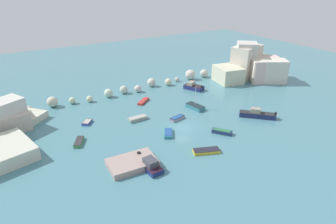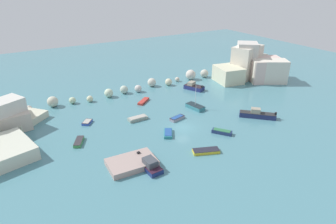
{
  "view_description": "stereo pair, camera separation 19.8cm",
  "coord_description": "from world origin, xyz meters",
  "px_view_note": "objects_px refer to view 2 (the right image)",
  "views": [
    {
      "loc": [
        -27.22,
        -39.83,
        25.65
      ],
      "look_at": [
        0.0,
        5.43,
        1.0
      ],
      "focal_mm": 31.42,
      "sensor_mm": 36.0,
      "label": 1
    },
    {
      "loc": [
        -27.05,
        -39.93,
        25.65
      ],
      "look_at": [
        0.0,
        5.43,
        1.0
      ],
      "focal_mm": 31.42,
      "sensor_mm": 36.0,
      "label": 2
    }
  ],
  "objects_px": {
    "moored_boat_10": "(79,142)",
    "moored_boat_9": "(143,101)",
    "moored_boat_2": "(87,122)",
    "moored_boat_4": "(177,118)",
    "stone_dock": "(132,163)",
    "moored_boat_1": "(195,107)",
    "moored_boat_0": "(148,164)",
    "moored_boat_5": "(222,132)",
    "moored_boat_6": "(257,114)",
    "moored_boat_8": "(194,87)",
    "moored_boat_11": "(168,133)",
    "moored_boat_7": "(206,151)",
    "moored_boat_3": "(138,118)"
  },
  "relations": [
    {
      "from": "moored_boat_0",
      "to": "moored_boat_10",
      "type": "xyz_separation_m",
      "value": [
        -6.87,
        12.09,
        -0.33
      ]
    },
    {
      "from": "moored_boat_0",
      "to": "moored_boat_3",
      "type": "distance_m",
      "value": 15.95
    },
    {
      "from": "moored_boat_1",
      "to": "moored_boat_2",
      "type": "relative_size",
      "value": 2.06
    },
    {
      "from": "moored_boat_1",
      "to": "moored_boat_3",
      "type": "height_order",
      "value": "moored_boat_1"
    },
    {
      "from": "moored_boat_0",
      "to": "moored_boat_5",
      "type": "bearing_deg",
      "value": 94.07
    },
    {
      "from": "moored_boat_7",
      "to": "moored_boat_11",
      "type": "xyz_separation_m",
      "value": [
        -2.21,
        8.04,
        -0.0
      ]
    },
    {
      "from": "moored_boat_4",
      "to": "stone_dock",
      "type": "bearing_deg",
      "value": -159.27
    },
    {
      "from": "moored_boat_7",
      "to": "moored_boat_11",
      "type": "bearing_deg",
      "value": -53.18
    },
    {
      "from": "moored_boat_7",
      "to": "moored_boat_11",
      "type": "relative_size",
      "value": 1.26
    },
    {
      "from": "moored_boat_1",
      "to": "moored_boat_2",
      "type": "distance_m",
      "value": 22.24
    },
    {
      "from": "stone_dock",
      "to": "moored_boat_9",
      "type": "xyz_separation_m",
      "value": [
        12.19,
        20.61,
        -0.22
      ]
    },
    {
      "from": "moored_boat_4",
      "to": "moored_boat_5",
      "type": "distance_m",
      "value": 9.63
    },
    {
      "from": "moored_boat_9",
      "to": "moored_boat_10",
      "type": "distance_m",
      "value": 19.99
    },
    {
      "from": "moored_boat_1",
      "to": "moored_boat_5",
      "type": "distance_m",
      "value": 11.51
    },
    {
      "from": "moored_boat_5",
      "to": "moored_boat_11",
      "type": "xyz_separation_m",
      "value": [
        -8.41,
        4.58,
        -0.08
      ]
    },
    {
      "from": "moored_boat_7",
      "to": "moored_boat_8",
      "type": "height_order",
      "value": "moored_boat_8"
    },
    {
      "from": "stone_dock",
      "to": "moored_boat_4",
      "type": "distance_m",
      "value": 16.9
    },
    {
      "from": "stone_dock",
      "to": "moored_boat_5",
      "type": "height_order",
      "value": "stone_dock"
    },
    {
      "from": "stone_dock",
      "to": "moored_boat_1",
      "type": "height_order",
      "value": "moored_boat_1"
    },
    {
      "from": "moored_boat_1",
      "to": "moored_boat_6",
      "type": "height_order",
      "value": "moored_boat_1"
    },
    {
      "from": "stone_dock",
      "to": "moored_boat_1",
      "type": "relative_size",
      "value": 1.32
    },
    {
      "from": "moored_boat_9",
      "to": "moored_boat_0",
      "type": "bearing_deg",
      "value": 26.54
    },
    {
      "from": "moored_boat_0",
      "to": "moored_boat_5",
      "type": "distance_m",
      "value": 16.12
    },
    {
      "from": "moored_boat_8",
      "to": "moored_boat_11",
      "type": "relative_size",
      "value": 1.47
    },
    {
      "from": "moored_boat_6",
      "to": "moored_boat_5",
      "type": "bearing_deg",
      "value": 52.43
    },
    {
      "from": "moored_boat_9",
      "to": "stone_dock",
      "type": "bearing_deg",
      "value": 20.75
    },
    {
      "from": "moored_boat_1",
      "to": "moored_boat_3",
      "type": "xyz_separation_m",
      "value": [
        -12.77,
        1.37,
        -0.11
      ]
    },
    {
      "from": "moored_boat_2",
      "to": "moored_boat_6",
      "type": "relative_size",
      "value": 0.43
    },
    {
      "from": "moored_boat_10",
      "to": "moored_boat_9",
      "type": "bearing_deg",
      "value": 147.88
    },
    {
      "from": "moored_boat_2",
      "to": "moored_boat_8",
      "type": "bearing_deg",
      "value": 138.87
    },
    {
      "from": "moored_boat_0",
      "to": "moored_boat_9",
      "type": "relative_size",
      "value": 1.54
    },
    {
      "from": "moored_boat_3",
      "to": "moored_boat_10",
      "type": "distance_m",
      "value": 12.63
    },
    {
      "from": "moored_boat_9",
      "to": "moored_boat_7",
      "type": "bearing_deg",
      "value": 49.97
    },
    {
      "from": "moored_boat_11",
      "to": "moored_boat_3",
      "type": "bearing_deg",
      "value": 45.54
    },
    {
      "from": "moored_boat_11",
      "to": "moored_boat_4",
      "type": "bearing_deg",
      "value": -16.2
    },
    {
      "from": "moored_boat_5",
      "to": "moored_boat_11",
      "type": "height_order",
      "value": "moored_boat_5"
    },
    {
      "from": "moored_boat_6",
      "to": "moored_boat_7",
      "type": "relative_size",
      "value": 1.36
    },
    {
      "from": "moored_boat_3",
      "to": "moored_boat_11",
      "type": "height_order",
      "value": "moored_boat_3"
    },
    {
      "from": "moored_boat_7",
      "to": "moored_boat_9",
      "type": "height_order",
      "value": "moored_boat_7"
    },
    {
      "from": "moored_boat_5",
      "to": "stone_dock",
      "type": "bearing_deg",
      "value": -124.17
    },
    {
      "from": "moored_boat_2",
      "to": "moored_boat_4",
      "type": "distance_m",
      "value": 17.27
    },
    {
      "from": "moored_boat_1",
      "to": "moored_boat_5",
      "type": "xyz_separation_m",
      "value": [
        -2.24,
        -11.29,
        -0.09
      ]
    },
    {
      "from": "stone_dock",
      "to": "moored_boat_1",
      "type": "bearing_deg",
      "value": 30.75
    },
    {
      "from": "moored_boat_1",
      "to": "moored_boat_4",
      "type": "relative_size",
      "value": 1.61
    },
    {
      "from": "stone_dock",
      "to": "moored_boat_9",
      "type": "height_order",
      "value": "stone_dock"
    },
    {
      "from": "moored_boat_0",
      "to": "moored_boat_3",
      "type": "relative_size",
      "value": 1.5
    },
    {
      "from": "moored_boat_9",
      "to": "moored_boat_1",
      "type": "bearing_deg",
      "value": 93.6
    },
    {
      "from": "moored_boat_4",
      "to": "moored_boat_8",
      "type": "xyz_separation_m",
      "value": [
        12.5,
        12.07,
        0.36
      ]
    },
    {
      "from": "moored_boat_4",
      "to": "moored_boat_11",
      "type": "distance_m",
      "value": 6.25
    },
    {
      "from": "moored_boat_3",
      "to": "moored_boat_9",
      "type": "height_order",
      "value": "moored_boat_3"
    }
  ]
}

